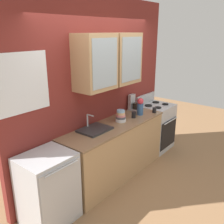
% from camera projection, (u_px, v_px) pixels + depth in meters
% --- Properties ---
extents(ground_plane, '(10.00, 10.00, 0.00)m').
position_uv_depth(ground_plane, '(115.00, 174.00, 4.22)').
color(ground_plane, '#936B47').
extents(back_wall_unit, '(3.47, 0.47, 2.81)m').
position_uv_depth(back_wall_unit, '(101.00, 83.00, 3.90)').
color(back_wall_unit, maroon).
rests_on(back_wall_unit, ground_plane).
extents(counter, '(2.02, 0.59, 0.91)m').
position_uv_depth(counter, '(115.00, 150.00, 4.07)').
color(counter, tan).
rests_on(counter, ground_plane).
extents(stove_range, '(0.65, 0.61, 1.09)m').
position_uv_depth(stove_range, '(156.00, 126.00, 5.05)').
color(stove_range, silver).
rests_on(stove_range, ground_plane).
extents(sink_faucet, '(0.46, 0.35, 0.23)m').
position_uv_depth(sink_faucet, '(95.00, 129.00, 3.67)').
color(sink_faucet, '#2D2D30').
rests_on(sink_faucet, counter).
extents(bowl_stack, '(0.17, 0.17, 0.19)m').
position_uv_depth(bowl_stack, '(121.00, 116.00, 4.02)').
color(bowl_stack, white).
rests_on(bowl_stack, counter).
extents(vase, '(0.11, 0.11, 0.30)m').
position_uv_depth(vase, '(140.00, 106.00, 4.32)').
color(vase, '#33598C').
rests_on(vase, counter).
extents(cup_near_sink, '(0.11, 0.07, 0.09)m').
position_uv_depth(cup_near_sink, '(154.00, 110.00, 4.46)').
color(cup_near_sink, black).
rests_on(cup_near_sink, counter).
extents(cup_near_bowls, '(0.11, 0.07, 0.10)m').
position_uv_depth(cup_near_bowls, '(134.00, 115.00, 4.19)').
color(cup_near_bowls, black).
rests_on(cup_near_bowls, counter).
extents(dishwasher, '(0.62, 0.58, 0.91)m').
position_uv_depth(dishwasher, '(48.00, 189.00, 3.07)').
color(dishwasher, silver).
rests_on(dishwasher, ground_plane).
extents(coffee_maker, '(0.17, 0.20, 0.29)m').
position_uv_depth(coffee_maker, '(133.00, 104.00, 4.59)').
color(coffee_maker, '#B7B7BC').
rests_on(coffee_maker, counter).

